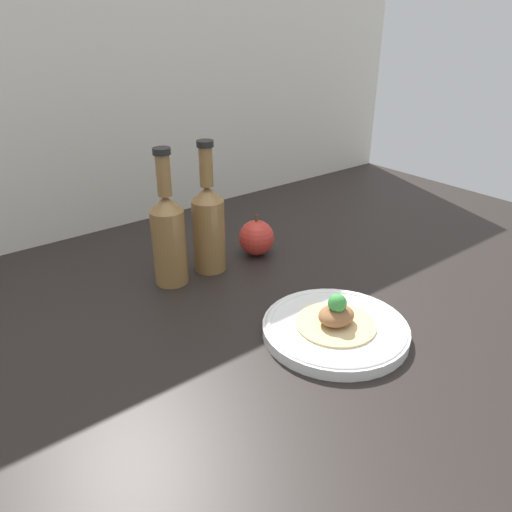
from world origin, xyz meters
The scene contains 7 objects.
ground_plane centered at (0.00, 0.00, -2.00)cm, with size 180.00×110.00×4.00cm, color black.
wall_backsplash centered at (0.00, 53.50, 40.00)cm, with size 180.00×3.00×80.00cm.
plate centered at (1.92, -15.55, 1.22)cm, with size 24.55×24.55×2.29cm.
plated_food centered at (1.92, -15.55, 3.55)cm, with size 13.52×13.52×5.85cm.
cider_bottle_left centered at (-10.51, 17.74, 10.22)cm, with size 6.64×6.64×27.27cm.
cider_bottle_right centered at (-1.27, 17.74, 10.22)cm, with size 6.64×6.64×27.27cm.
apple centered at (10.84, 17.35, 3.99)cm, with size 7.96×7.96×9.48cm.
Camera 1 is at (-51.69, -62.49, 48.85)cm, focal length 35.00 mm.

